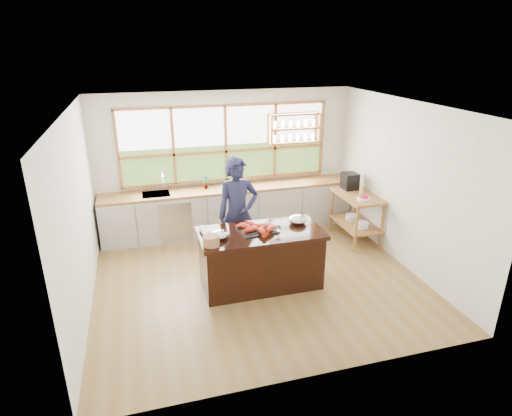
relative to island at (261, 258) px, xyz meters
name	(u,v)px	position (x,y,z in m)	size (l,w,h in m)	color
ground_plane	(257,278)	(0.00, 0.20, -0.45)	(5.00, 5.00, 0.00)	olive
room_shell	(250,164)	(0.02, 0.71, 1.30)	(5.02, 4.52, 2.71)	white
back_counter	(229,209)	(-0.02, 2.14, 0.00)	(4.90, 0.63, 0.90)	#ADAAA2
right_shelf_unit	(357,210)	(2.19, 1.09, 0.15)	(0.62, 1.10, 0.90)	olive
island	(261,258)	(0.00, 0.00, 0.00)	(1.85, 0.90, 0.90)	black
cook	(238,214)	(-0.19, 0.67, 0.48)	(0.68, 0.45, 1.88)	#1C1D3A
potted_plant	(206,182)	(-0.46, 2.20, 0.58)	(0.14, 0.10, 0.27)	slate
cutting_board	(231,187)	(0.02, 2.14, 0.45)	(0.40, 0.30, 0.01)	#55B037
espresso_machine	(350,181)	(2.19, 1.44, 0.60)	(0.27, 0.29, 0.31)	black
wine_bottle	(362,188)	(2.24, 1.07, 0.57)	(0.06, 0.06, 0.26)	#B1C256
fruit_bowl	(364,198)	(2.14, 0.80, 0.49)	(0.22, 0.22, 0.11)	white
slate_board	(257,230)	(-0.04, 0.04, 0.45)	(0.55, 0.40, 0.02)	black
lobster_pile	(257,228)	(-0.05, 0.02, 0.50)	(0.55, 0.48, 0.08)	red
mixing_bowl_left	(219,235)	(-0.64, -0.07, 0.50)	(0.27, 0.27, 0.13)	#B6B7BD
mixing_bowl_right	(297,220)	(0.63, 0.14, 0.51)	(0.29, 0.29, 0.14)	#B6B7BD
wine_glass	(278,229)	(0.16, -0.32, 0.61)	(0.08, 0.08, 0.22)	silver
wicker_basket	(211,241)	(-0.79, -0.26, 0.52)	(0.23, 0.23, 0.15)	#AE7147
parchment_roll	(204,231)	(-0.83, 0.14, 0.49)	(0.08, 0.08, 0.30)	white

